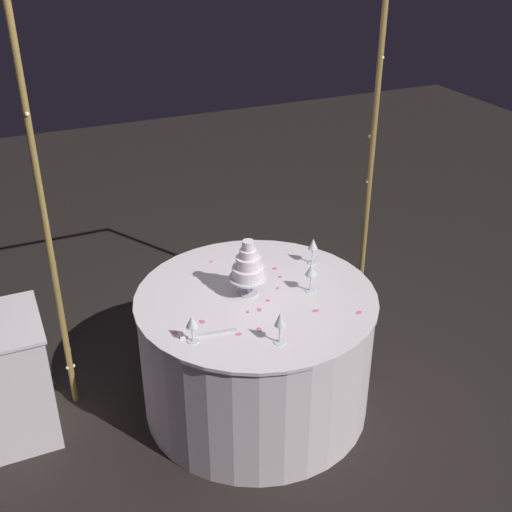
% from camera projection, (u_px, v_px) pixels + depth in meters
% --- Properties ---
extents(ground_plane, '(12.00, 12.00, 0.00)m').
position_uv_depth(ground_plane, '(256.00, 402.00, 4.00)').
color(ground_plane, black).
extents(decorative_arch, '(2.07, 0.06, 2.37)m').
position_uv_depth(decorative_arch, '(222.00, 141.00, 3.64)').
color(decorative_arch, olive).
rests_on(decorative_arch, ground).
extents(main_table, '(1.37, 1.37, 0.77)m').
position_uv_depth(main_table, '(256.00, 351.00, 3.81)').
color(main_table, white).
rests_on(main_table, ground).
extents(side_table, '(0.54, 0.54, 0.75)m').
position_uv_depth(side_table, '(0.00, 381.00, 3.60)').
color(side_table, white).
rests_on(side_table, ground).
extents(tiered_cake, '(0.22, 0.22, 0.33)m').
position_uv_depth(tiered_cake, '(248.00, 268.00, 3.57)').
color(tiered_cake, silver).
rests_on(tiered_cake, main_table).
extents(wine_glass_0, '(0.06, 0.06, 0.18)m').
position_uv_depth(wine_glass_0, '(280.00, 321.00, 3.18)').
color(wine_glass_0, silver).
rests_on(wine_glass_0, main_table).
extents(wine_glass_1, '(0.06, 0.06, 0.15)m').
position_uv_depth(wine_glass_1, '(192.00, 323.00, 3.20)').
color(wine_glass_1, silver).
rests_on(wine_glass_1, main_table).
extents(wine_glass_2, '(0.07, 0.07, 0.17)m').
position_uv_depth(wine_glass_2, '(311.00, 271.00, 3.61)').
color(wine_glass_2, silver).
rests_on(wine_glass_2, main_table).
extents(wine_glass_3, '(0.06, 0.06, 0.17)m').
position_uv_depth(wine_glass_3, '(313.00, 245.00, 3.90)').
color(wine_glass_3, silver).
rests_on(wine_glass_3, main_table).
extents(cake_knife, '(0.29, 0.07, 0.01)m').
position_uv_depth(cake_knife, '(205.00, 334.00, 3.30)').
color(cake_knife, silver).
rests_on(cake_knife, main_table).
extents(rose_petal_0, '(0.03, 0.03, 0.00)m').
position_uv_depth(rose_petal_0, '(278.00, 288.00, 3.69)').
color(rose_petal_0, '#EA6B84').
rests_on(rose_petal_0, main_table).
extents(rose_petal_1, '(0.04, 0.04, 0.00)m').
position_uv_depth(rose_petal_1, '(238.00, 256.00, 4.03)').
color(rose_petal_1, '#EA6B84').
rests_on(rose_petal_1, main_table).
extents(rose_petal_2, '(0.04, 0.03, 0.00)m').
position_uv_depth(rose_petal_2, '(316.00, 311.00, 3.49)').
color(rose_petal_2, '#EA6B84').
rests_on(rose_petal_2, main_table).
extents(rose_petal_3, '(0.04, 0.04, 0.00)m').
position_uv_depth(rose_petal_3, '(175.00, 332.00, 3.32)').
color(rose_petal_3, '#EA6B84').
rests_on(rose_petal_3, main_table).
extents(rose_petal_4, '(0.03, 0.03, 0.00)m').
position_uv_depth(rose_petal_4, '(248.00, 312.00, 3.48)').
color(rose_petal_4, '#EA6B84').
rests_on(rose_petal_4, main_table).
extents(rose_petal_5, '(0.03, 0.03, 0.00)m').
position_uv_depth(rose_petal_5, '(268.00, 300.00, 3.58)').
color(rose_petal_5, '#EA6B84').
rests_on(rose_petal_5, main_table).
extents(rose_petal_6, '(0.03, 0.03, 0.00)m').
position_uv_depth(rose_petal_6, '(310.00, 277.00, 3.81)').
color(rose_petal_6, '#EA6B84').
rests_on(rose_petal_6, main_table).
extents(rose_petal_7, '(0.03, 0.04, 0.00)m').
position_uv_depth(rose_petal_7, '(259.00, 329.00, 3.34)').
color(rose_petal_7, '#EA6B84').
rests_on(rose_petal_7, main_table).
extents(rose_petal_8, '(0.04, 0.04, 0.00)m').
position_uv_depth(rose_petal_8, '(275.00, 268.00, 3.89)').
color(rose_petal_8, '#EA6B84').
rests_on(rose_petal_8, main_table).
extents(rose_petal_9, '(0.03, 0.04, 0.00)m').
position_uv_depth(rose_petal_9, '(244.00, 277.00, 3.80)').
color(rose_petal_9, '#EA6B84').
rests_on(rose_petal_9, main_table).
extents(rose_petal_10, '(0.04, 0.03, 0.00)m').
position_uv_depth(rose_petal_10, '(239.00, 334.00, 3.30)').
color(rose_petal_10, '#EA6B84').
rests_on(rose_petal_10, main_table).
extents(rose_petal_11, '(0.03, 0.04, 0.00)m').
position_uv_depth(rose_petal_11, '(259.00, 309.00, 3.50)').
color(rose_petal_11, '#EA6B84').
rests_on(rose_petal_11, main_table).
extents(rose_petal_12, '(0.04, 0.05, 0.00)m').
position_uv_depth(rose_petal_12, '(202.00, 322.00, 3.40)').
color(rose_petal_12, '#EA6B84').
rests_on(rose_petal_12, main_table).
extents(rose_petal_13, '(0.05, 0.04, 0.00)m').
position_uv_depth(rose_petal_13, '(359.00, 312.00, 3.48)').
color(rose_petal_13, '#EA6B84').
rests_on(rose_petal_13, main_table).
extents(rose_petal_14, '(0.03, 0.02, 0.00)m').
position_uv_depth(rose_petal_14, '(211.00, 262.00, 3.96)').
color(rose_petal_14, '#EA6B84').
rests_on(rose_petal_14, main_table).
extents(rose_petal_15, '(0.04, 0.03, 0.00)m').
position_uv_depth(rose_petal_15, '(280.00, 277.00, 3.81)').
color(rose_petal_15, '#EA6B84').
rests_on(rose_petal_15, main_table).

